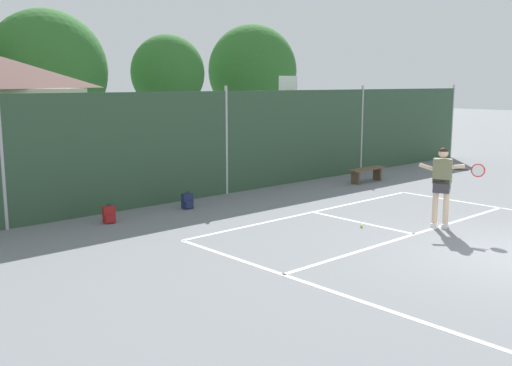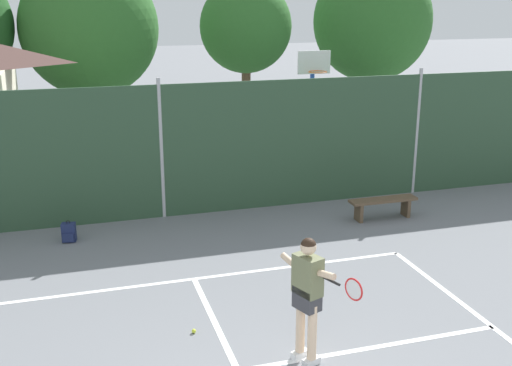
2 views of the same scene
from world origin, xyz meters
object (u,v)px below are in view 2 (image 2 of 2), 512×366
at_px(backpack_navy, 69,233).
at_px(basketball_hoop, 313,98).
at_px(courtside_bench, 383,204).
at_px(tennis_ball, 194,331).
at_px(tennis_player, 308,289).

bearing_deg(backpack_navy, basketball_hoop, 22.74).
bearing_deg(courtside_bench, basketball_hoop, 97.68).
distance_m(tennis_ball, backpack_navy, 4.74).
bearing_deg(backpack_navy, courtside_bench, -5.14).
bearing_deg(courtside_bench, tennis_ball, -143.87).
xyz_separation_m(tennis_ball, backpack_navy, (-1.76, 4.40, 0.16)).
bearing_deg(tennis_player, backpack_navy, 119.11).
relative_size(basketball_hoop, backpack_navy, 7.67).
xyz_separation_m(tennis_player, courtside_bench, (3.81, 4.98, -0.75)).
height_order(tennis_player, tennis_ball, tennis_player).
relative_size(basketball_hoop, tennis_ball, 53.79).
xyz_separation_m(basketball_hoop, tennis_player, (-3.36, -8.32, -1.20)).
bearing_deg(backpack_navy, tennis_player, -60.89).
relative_size(basketball_hoop, courtside_bench, 2.22).
xyz_separation_m(basketball_hoop, courtside_bench, (0.45, -3.34, -1.95)).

